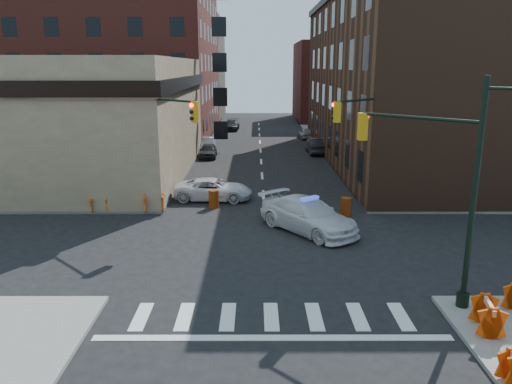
{
  "coord_description": "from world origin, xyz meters",
  "views": [
    {
      "loc": [
        -0.56,
        -22.46,
        8.43
      ],
      "look_at": [
        -0.51,
        2.12,
        2.2
      ],
      "focal_mm": 35.0,
      "sensor_mm": 36.0,
      "label": 1
    }
  ],
  "objects_px": {
    "pedestrian_b": "(130,186)",
    "barrel_road": "(346,207)",
    "parked_car_enear": "(316,146)",
    "parked_car_wfar": "(207,144)",
    "pedestrian_a": "(103,195)",
    "parked_car_wnear": "(208,151)",
    "barricade_se_a": "(488,316)",
    "pickup": "(213,189)",
    "barricade_nw_a": "(154,202)",
    "police_car": "(308,215)",
    "barrel_bank": "(214,199)"
  },
  "relations": [
    {
      "from": "parked_car_wnear",
      "to": "barrel_road",
      "type": "xyz_separation_m",
      "value": [
        9.68,
        -18.99,
        -0.11
      ]
    },
    {
      "from": "police_car",
      "to": "parked_car_wfar",
      "type": "relative_size",
      "value": 1.46
    },
    {
      "from": "parked_car_wfar",
      "to": "barrel_bank",
      "type": "xyz_separation_m",
      "value": [
        2.42,
        -21.18,
        -0.12
      ]
    },
    {
      "from": "pedestrian_a",
      "to": "barrel_road",
      "type": "xyz_separation_m",
      "value": [
        14.19,
        -0.86,
        -0.5
      ]
    },
    {
      "from": "parked_car_wfar",
      "to": "pedestrian_a",
      "type": "relative_size",
      "value": 2.25
    },
    {
      "from": "barrel_road",
      "to": "barricade_nw_a",
      "type": "relative_size",
      "value": 0.8
    },
    {
      "from": "police_car",
      "to": "parked_car_enear",
      "type": "height_order",
      "value": "police_car"
    },
    {
      "from": "pedestrian_a",
      "to": "barricade_nw_a",
      "type": "bearing_deg",
      "value": 29.62
    },
    {
      "from": "pickup",
      "to": "barrel_road",
      "type": "xyz_separation_m",
      "value": [
        7.93,
        -3.62,
        -0.15
      ]
    },
    {
      "from": "police_car",
      "to": "barricade_nw_a",
      "type": "height_order",
      "value": "police_car"
    },
    {
      "from": "parked_car_enear",
      "to": "barricade_se_a",
      "type": "height_order",
      "value": "parked_car_enear"
    },
    {
      "from": "parked_car_wfar",
      "to": "parked_car_wnear",
      "type": "bearing_deg",
      "value": -81.1
    },
    {
      "from": "barrel_road",
      "to": "barricade_se_a",
      "type": "height_order",
      "value": "barricade_se_a"
    },
    {
      "from": "parked_car_wfar",
      "to": "barricade_se_a",
      "type": "xyz_separation_m",
      "value": [
        12.39,
        -36.09,
        -0.01
      ]
    },
    {
      "from": "parked_car_wnear",
      "to": "pedestrian_a",
      "type": "height_order",
      "value": "pedestrian_a"
    },
    {
      "from": "pickup",
      "to": "pedestrian_a",
      "type": "height_order",
      "value": "pedestrian_a"
    },
    {
      "from": "parked_car_wfar",
      "to": "pickup",
      "type": "bearing_deg",
      "value": -81.76
    },
    {
      "from": "parked_car_wnear",
      "to": "barrel_bank",
      "type": "distance_m",
      "value": 17.33
    },
    {
      "from": "pedestrian_a",
      "to": "barricade_nw_a",
      "type": "distance_m",
      "value": 3.05
    },
    {
      "from": "police_car",
      "to": "barricade_nw_a",
      "type": "relative_size",
      "value": 4.36
    },
    {
      "from": "parked_car_wfar",
      "to": "pedestrian_a",
      "type": "height_order",
      "value": "pedestrian_a"
    },
    {
      "from": "pickup",
      "to": "barrel_bank",
      "type": "bearing_deg",
      "value": -171.19
    },
    {
      "from": "pickup",
      "to": "parked_car_wfar",
      "type": "height_order",
      "value": "pickup"
    },
    {
      "from": "parked_car_wfar",
      "to": "pedestrian_a",
      "type": "distance_m",
      "value": 22.45
    },
    {
      "from": "parked_car_enear",
      "to": "pedestrian_a",
      "type": "distance_m",
      "value": 25.29
    },
    {
      "from": "pedestrian_a",
      "to": "pedestrian_b",
      "type": "xyz_separation_m",
      "value": [
        0.97,
        2.34,
        -0.02
      ]
    },
    {
      "from": "barricade_nw_a",
      "to": "pedestrian_b",
      "type": "bearing_deg",
      "value": 114.38
    },
    {
      "from": "pickup",
      "to": "pedestrian_a",
      "type": "relative_size",
      "value": 2.77
    },
    {
      "from": "pedestrian_a",
      "to": "barricade_se_a",
      "type": "relative_size",
      "value": 1.33
    },
    {
      "from": "pedestrian_a",
      "to": "barrel_road",
      "type": "bearing_deg",
      "value": 31.86
    },
    {
      "from": "parked_car_enear",
      "to": "pedestrian_b",
      "type": "relative_size",
      "value": 2.69
    },
    {
      "from": "barrel_bank",
      "to": "parked_car_wfar",
      "type": "bearing_deg",
      "value": 96.51
    },
    {
      "from": "parked_car_wnear",
      "to": "pedestrian_a",
      "type": "relative_size",
      "value": 2.14
    },
    {
      "from": "pickup",
      "to": "barricade_se_a",
      "type": "distance_m",
      "value": 19.59
    },
    {
      "from": "police_car",
      "to": "barrel_road",
      "type": "distance_m",
      "value": 3.68
    },
    {
      "from": "police_car",
      "to": "barricade_se_a",
      "type": "relative_size",
      "value": 4.39
    },
    {
      "from": "parked_car_wnear",
      "to": "parked_car_enear",
      "type": "distance_m",
      "value": 10.73
    },
    {
      "from": "parked_car_enear",
      "to": "pedestrian_b",
      "type": "bearing_deg",
      "value": 50.2
    },
    {
      "from": "pedestrian_a",
      "to": "barricade_nw_a",
      "type": "height_order",
      "value": "pedestrian_a"
    },
    {
      "from": "pickup",
      "to": "parked_car_wfar",
      "type": "relative_size",
      "value": 1.23
    },
    {
      "from": "police_car",
      "to": "pedestrian_b",
      "type": "xyz_separation_m",
      "value": [
        -10.75,
        5.92,
        0.17
      ]
    },
    {
      "from": "pedestrian_b",
      "to": "barrel_road",
      "type": "xyz_separation_m",
      "value": [
        13.22,
        -3.2,
        -0.49
      ]
    },
    {
      "from": "pedestrian_a",
      "to": "parked_car_wnear",
      "type": "bearing_deg",
      "value": 111.33
    },
    {
      "from": "parked_car_enear",
      "to": "barricade_nw_a",
      "type": "xyz_separation_m",
      "value": [
        -12.0,
        -20.66,
        -0.12
      ]
    },
    {
      "from": "parked_car_wnear",
      "to": "pickup",
      "type": "bearing_deg",
      "value": -85.07
    },
    {
      "from": "barricade_se_a",
      "to": "barricade_nw_a",
      "type": "height_order",
      "value": "barricade_nw_a"
    },
    {
      "from": "barricade_se_a",
      "to": "barricade_nw_a",
      "type": "relative_size",
      "value": 0.99
    },
    {
      "from": "parked_car_wfar",
      "to": "pedestrian_b",
      "type": "distance_m",
      "value": 19.98
    },
    {
      "from": "police_car",
      "to": "barrel_road",
      "type": "relative_size",
      "value": 5.43
    },
    {
      "from": "parked_car_wnear",
      "to": "pedestrian_b",
      "type": "distance_m",
      "value": 16.19
    }
  ]
}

